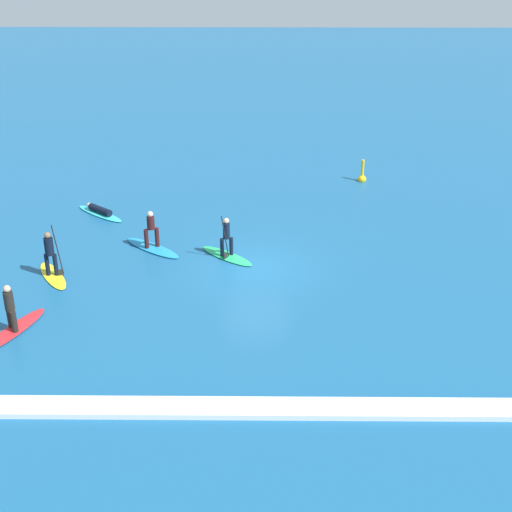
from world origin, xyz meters
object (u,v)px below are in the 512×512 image
Objects in this scene: surfer_on_blue_board at (152,241)px; marker_buoy at (362,177)px; surfer_on_red_board at (12,321)px; surfer_on_teal_board at (100,212)px; surfer_on_yellow_board at (51,263)px; surfer_on_green_board at (227,248)px.

marker_buoy is at bearing 79.13° from surfer_on_blue_board.
marker_buoy is (9.99, 8.40, -0.16)m from surfer_on_blue_board.
surfer_on_teal_board is (0.93, 10.42, -0.27)m from surfer_on_red_board.
surfer_on_red_board is at bearing -35.07° from surfer_on_yellow_board.
surfer_on_teal_board is at bearing 167.82° from surfer_on_blue_board.
marker_buoy reaches higher than surfer_on_teal_board.
surfer_on_yellow_board reaches higher than surfer_on_blue_board.
surfer_on_red_board is 1.19× the size of surfer_on_teal_board.
surfer_on_yellow_board reaches higher than surfer_on_teal_board.
surfer_on_yellow_board is 6.37m from surfer_on_teal_board.
surfer_on_red_board is 20.51m from marker_buoy.
surfer_on_green_board reaches higher than marker_buoy.
surfer_on_green_board reaches higher than surfer_on_red_board.
surfer_on_red_board is at bearing -99.39° from surfer_on_green_board.
surfer_on_yellow_board is 7.08m from surfer_on_green_board.
surfer_on_red_board is (-0.32, -4.09, -0.18)m from surfer_on_yellow_board.
surfer_on_green_board is 0.94× the size of surfer_on_teal_board.
surfer_on_teal_board is 2.11× the size of marker_buoy.
surfer_on_yellow_board is at bearing -141.10° from marker_buoy.
surfer_on_yellow_board is 1.04× the size of surfer_on_green_board.
marker_buoy is at bearing 160.29° from surfer_on_red_board.
surfer_on_green_board is at bearing -176.19° from surfer_on_teal_board.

